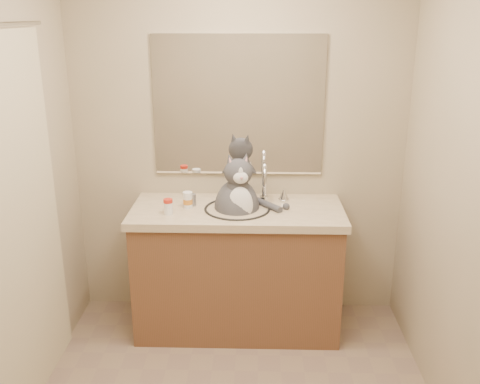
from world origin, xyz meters
The scene contains 8 objects.
room centered at (0.00, 0.00, 1.20)m, with size 2.22×2.52×2.42m.
vanity centered at (0.00, 0.96, 0.44)m, with size 1.34×0.59×1.12m.
mirror centered at (0.00, 1.24, 1.45)m, with size 1.10×0.02×0.90m, color white.
shower_curtain centered at (-1.05, 0.10, 1.03)m, with size 0.02×1.30×1.93m.
cat centered at (0.00, 0.96, 0.87)m, with size 0.46×0.37×0.57m.
pill_bottle_redcap centered at (-0.42, 0.84, 0.90)m, with size 0.06×0.06×0.10m.
pill_bottle_orange centered at (-0.31, 0.96, 0.90)m, with size 0.07×0.07×0.10m.
grey_canister centered at (-0.29, 1.00, 0.89)m, with size 0.05×0.05×0.08m.
Camera 1 is at (0.11, -2.20, 2.01)m, focal length 40.00 mm.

